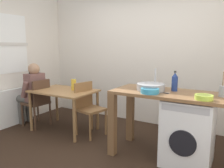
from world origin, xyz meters
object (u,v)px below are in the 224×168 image
Objects in this scene: colander at (204,97)px; vase at (74,85)px; dining_table at (64,95)px; chair_opposite at (88,105)px; bottle_tall_green at (175,82)px; utensil_crock at (224,91)px; seated_person at (32,91)px; mixing_bowl at (150,91)px; washing_machine at (188,131)px; chair_person_seat at (38,100)px.

vase is at bearing 169.52° from colander.
chair_opposite reaches higher than dining_table.
bottle_tall_green is 0.60m from utensil_crock.
utensil_crock is (3.26, 0.05, 0.32)m from seated_person.
mixing_bowl is (1.72, -0.29, 0.31)m from dining_table.
seated_person is at bearing -179.95° from washing_machine.
mixing_bowl is at bearing -163.22° from utensil_crock.
chair_opposite is at bearing -5.89° from vase.
seated_person reaches higher than mixing_bowl.
seated_person reaches higher than bottle_tall_green.
chair_opposite is 1.71m from washing_machine.
vase is (0.86, 0.20, 0.16)m from seated_person.
utensil_crock is (0.60, -0.05, -0.05)m from bottle_tall_green.
bottle_tall_green is 0.90× the size of utensil_crock.
washing_machine is 0.66m from bottle_tall_green.
vase reaches higher than chair_opposite.
washing_machine is at bearing 130.74° from colander.
mixing_bowl is 0.78× the size of utensil_crock.
bottle_tall_green is at bearing 52.67° from mixing_bowl.
mixing_bowl is (1.24, -0.36, 0.45)m from chair_opposite.
utensil_crock reaches higher than bottle_tall_green.
bottle_tall_green is at bearing -84.39° from chair_person_seat.
vase is (0.15, 0.10, 0.19)m from dining_table.
washing_machine is 2.87× the size of utensil_crock.
mixing_bowl reaches higher than dining_table.
chair_person_seat is at bearing -67.97° from chair_opposite.
washing_machine is at bearing -171.90° from utensil_crock.
utensil_crock is 1.50× the size of colander.
chair_person_seat is 2.73m from washing_machine.
chair_person_seat is 3.85× the size of mixing_bowl.
dining_table is at bearing -179.60° from bottle_tall_green.
mixing_bowl reaches higher than chair_person_seat.
washing_machine is (1.70, -0.16, -0.08)m from chair_opposite.
dining_table is 1.77m from mixing_bowl.
dining_table is 1.99m from bottle_tall_green.
bottle_tall_green reaches higher than colander.
mixing_bowl reaches higher than chair_opposite.
chair_opposite is (1.02, 0.17, 0.00)m from chair_person_seat.
dining_table is 1.22× the size of chair_person_seat.
dining_table is 5.71× the size of vase.
utensil_crock reaches higher than seated_person.
bottle_tall_green is 1.35× the size of colander.
colander is at bearing -49.26° from washing_machine.
bottle_tall_green is 1.82m from vase.
seated_person reaches higher than washing_machine.
washing_machine reaches higher than dining_table.
vase is (-2.40, 0.14, -0.15)m from utensil_crock.
dining_table is at bearing 177.56° from washing_machine.
chair_opposite is 1.98m from colander.
utensil_crock is 0.33m from colander.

